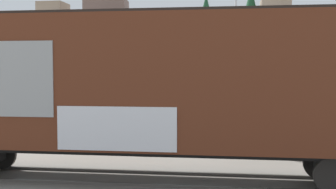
# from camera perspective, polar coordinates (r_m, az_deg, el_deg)

# --- Properties ---
(ground_plane) EXTENTS (260.00, 260.00, 0.00)m
(ground_plane) POSITION_cam_1_polar(r_m,az_deg,el_deg) (12.56, -7.04, -10.89)
(ground_plane) COLOR gray
(track) EXTENTS (59.94, 6.26, 0.08)m
(track) POSITION_cam_1_polar(r_m,az_deg,el_deg) (12.39, -5.47, -10.89)
(track) COLOR #4C4742
(track) RESTS_ON ground_plane
(freight_car) EXTENTS (16.94, 4.11, 4.74)m
(freight_car) POSITION_cam_1_polar(r_m,az_deg,el_deg) (11.89, -2.66, 1.39)
(freight_car) COLOR #5B2B19
(freight_car) RESTS_ON ground_plane
(flagpole) EXTENTS (1.09, 1.16, 9.06)m
(flagpole) POSITION_cam_1_polar(r_m,az_deg,el_deg) (24.45, 8.53, 9.34)
(flagpole) COLOR silver
(flagpole) RESTS_ON ground_plane
(hillside) EXTENTS (139.00, 33.41, 15.56)m
(hillside) POSITION_cam_1_polar(r_m,az_deg,el_deg) (74.48, 9.16, 4.96)
(hillside) COLOR silver
(hillside) RESTS_ON ground_plane
(parked_car_silver) EXTENTS (4.22, 2.32, 1.72)m
(parked_car_silver) POSITION_cam_1_polar(r_m,az_deg,el_deg) (17.85, -6.17, -3.81)
(parked_car_silver) COLOR #B7BABF
(parked_car_silver) RESTS_ON ground_plane
(parked_car_green) EXTENTS (4.79, 2.14, 1.72)m
(parked_car_green) POSITION_cam_1_polar(r_m,az_deg,el_deg) (16.95, 13.87, -4.24)
(parked_car_green) COLOR #1E5933
(parked_car_green) RESTS_ON ground_plane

